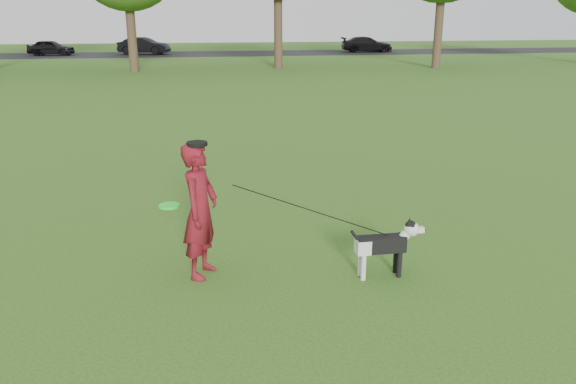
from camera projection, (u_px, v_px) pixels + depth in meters
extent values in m
plane|color=#285116|center=(296.00, 261.00, 6.89)|extent=(120.00, 120.00, 0.00)
cube|color=black|center=(202.00, 54.00, 44.47)|extent=(120.00, 7.00, 0.02)
imported|color=#5B0D13|center=(200.00, 211.00, 6.30)|extent=(0.57, 0.67, 1.56)
cube|color=black|center=(381.00, 244.00, 6.37)|extent=(0.56, 0.17, 0.18)
cube|color=silver|center=(363.00, 246.00, 6.34)|extent=(0.16, 0.18, 0.17)
cylinder|color=silver|center=(364.00, 267.00, 6.35)|extent=(0.06, 0.06, 0.31)
cylinder|color=silver|center=(360.00, 263.00, 6.47)|extent=(0.06, 0.06, 0.31)
cylinder|color=black|center=(399.00, 265.00, 6.42)|extent=(0.06, 0.06, 0.31)
cylinder|color=black|center=(396.00, 260.00, 6.54)|extent=(0.06, 0.06, 0.31)
cylinder|color=silver|center=(402.00, 239.00, 6.40)|extent=(0.19, 0.11, 0.20)
sphere|color=silver|center=(411.00, 229.00, 6.38)|extent=(0.17, 0.17, 0.17)
sphere|color=black|center=(411.00, 226.00, 6.37)|extent=(0.13, 0.13, 0.13)
cube|color=silver|center=(419.00, 230.00, 6.40)|extent=(0.11, 0.07, 0.06)
sphere|color=black|center=(424.00, 229.00, 6.41)|extent=(0.04, 0.04, 0.04)
cone|color=black|center=(413.00, 223.00, 6.31)|extent=(0.06, 0.06, 0.07)
cone|color=black|center=(410.00, 221.00, 6.40)|extent=(0.06, 0.06, 0.07)
cylinder|color=black|center=(358.00, 240.00, 6.31)|extent=(0.19, 0.04, 0.26)
cylinder|color=black|center=(398.00, 238.00, 6.39)|extent=(0.12, 0.12, 0.02)
imported|color=black|center=(51.00, 48.00, 42.43)|extent=(3.56, 1.91, 1.15)
imported|color=black|center=(144.00, 46.00, 43.54)|extent=(4.14, 2.50, 1.29)
imported|color=black|center=(367.00, 44.00, 46.53)|extent=(4.39, 2.17, 1.23)
cylinder|color=#1DE92A|center=(169.00, 206.00, 6.17)|extent=(0.23, 0.23, 0.02)
cylinder|color=black|center=(197.00, 144.00, 6.07)|extent=(0.23, 0.23, 0.04)
cylinder|color=#38281C|center=(131.00, 31.00, 29.56)|extent=(0.48, 0.48, 4.20)
cylinder|color=#38281C|center=(278.00, 23.00, 31.70)|extent=(0.48, 0.48, 5.04)
cylinder|color=#38281C|center=(439.00, 25.00, 31.81)|extent=(0.48, 0.48, 4.83)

